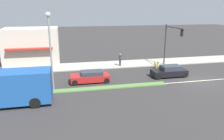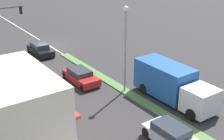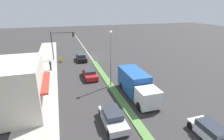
{
  "view_description": "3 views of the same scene",
  "coord_description": "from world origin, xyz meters",
  "px_view_note": "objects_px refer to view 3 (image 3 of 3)",
  "views": [
    {
      "loc": [
        -20.38,
        14.23,
        7.74
      ],
      "look_at": [
        1.63,
        9.42,
        1.39
      ],
      "focal_mm": 35.0,
      "sensor_mm": 36.0,
      "label": 1
    },
    {
      "loc": [
        15.01,
        34.95,
        12.21
      ],
      "look_at": [
        0.25,
        13.97,
        1.53
      ],
      "focal_mm": 50.0,
      "sensor_mm": 36.0,
      "label": 2
    },
    {
      "loc": [
        6.26,
        36.41,
        10.37
      ],
      "look_at": [
        -1.12,
        12.46,
        1.12
      ],
      "focal_mm": 28.0,
      "sensor_mm": 36.0,
      "label": 3
    }
  ],
  "objects_px": {
    "sedan_silver": "(113,118)",
    "van_white": "(213,133)",
    "pedestrian": "(50,65)",
    "suv_black": "(81,57)",
    "street_lamp": "(111,52)",
    "warning_aframe_sign": "(61,60)",
    "traffic_signal_main": "(59,41)",
    "delivery_truck": "(136,84)",
    "hatchback_red": "(90,74)"
  },
  "relations": [
    {
      "from": "pedestrian",
      "to": "hatchback_red",
      "type": "bearing_deg",
      "value": 140.14
    },
    {
      "from": "suv_black",
      "to": "sedan_silver",
      "type": "bearing_deg",
      "value": 90.0
    },
    {
      "from": "warning_aframe_sign",
      "to": "hatchback_red",
      "type": "xyz_separation_m",
      "value": [
        -3.93,
        9.39,
        0.18
      ]
    },
    {
      "from": "hatchback_red",
      "to": "delivery_truck",
      "type": "bearing_deg",
      "value": 121.21
    },
    {
      "from": "traffic_signal_main",
      "to": "hatchback_red",
      "type": "bearing_deg",
      "value": 109.35
    },
    {
      "from": "traffic_signal_main",
      "to": "sedan_silver",
      "type": "height_order",
      "value": "traffic_signal_main"
    },
    {
      "from": "pedestrian",
      "to": "warning_aframe_sign",
      "type": "distance_m",
      "value": 4.96
    },
    {
      "from": "delivery_truck",
      "to": "suv_black",
      "type": "relative_size",
      "value": 1.83
    },
    {
      "from": "warning_aframe_sign",
      "to": "van_white",
      "type": "relative_size",
      "value": 0.2
    },
    {
      "from": "warning_aframe_sign",
      "to": "sedan_silver",
      "type": "distance_m",
      "value": 21.48
    },
    {
      "from": "pedestrian",
      "to": "sedan_silver",
      "type": "relative_size",
      "value": 0.41
    },
    {
      "from": "pedestrian",
      "to": "suv_black",
      "type": "relative_size",
      "value": 0.41
    },
    {
      "from": "traffic_signal_main",
      "to": "warning_aframe_sign",
      "type": "height_order",
      "value": "traffic_signal_main"
    },
    {
      "from": "warning_aframe_sign",
      "to": "hatchback_red",
      "type": "relative_size",
      "value": 0.2
    },
    {
      "from": "pedestrian",
      "to": "delivery_truck",
      "type": "xyz_separation_m",
      "value": [
        -10.17,
        12.08,
        0.46
      ]
    },
    {
      "from": "van_white",
      "to": "sedan_silver",
      "type": "bearing_deg",
      "value": -31.21
    },
    {
      "from": "traffic_signal_main",
      "to": "warning_aframe_sign",
      "type": "relative_size",
      "value": 6.69
    },
    {
      "from": "traffic_signal_main",
      "to": "suv_black",
      "type": "distance_m",
      "value": 5.43
    },
    {
      "from": "traffic_signal_main",
      "to": "pedestrian",
      "type": "bearing_deg",
      "value": 73.77
    },
    {
      "from": "traffic_signal_main",
      "to": "street_lamp",
      "type": "distance_m",
      "value": 16.2
    },
    {
      "from": "traffic_signal_main",
      "to": "suv_black",
      "type": "bearing_deg",
      "value": 154.67
    },
    {
      "from": "pedestrian",
      "to": "delivery_truck",
      "type": "bearing_deg",
      "value": 130.1
    },
    {
      "from": "hatchback_red",
      "to": "van_white",
      "type": "distance_m",
      "value": 17.64
    },
    {
      "from": "warning_aframe_sign",
      "to": "delivery_truck",
      "type": "distance_m",
      "value": 18.64
    },
    {
      "from": "hatchback_red",
      "to": "warning_aframe_sign",
      "type": "bearing_deg",
      "value": -67.3
    },
    {
      "from": "delivery_truck",
      "to": "sedan_silver",
      "type": "distance_m",
      "value": 6.33
    },
    {
      "from": "warning_aframe_sign",
      "to": "van_white",
      "type": "distance_m",
      "value": 27.81
    },
    {
      "from": "suv_black",
      "to": "warning_aframe_sign",
      "type": "bearing_deg",
      "value": -0.99
    },
    {
      "from": "suv_black",
      "to": "van_white",
      "type": "bearing_deg",
      "value": 105.82
    },
    {
      "from": "sedan_silver",
      "to": "suv_black",
      "type": "bearing_deg",
      "value": -90.0
    },
    {
      "from": "pedestrian",
      "to": "warning_aframe_sign",
      "type": "relative_size",
      "value": 2.02
    },
    {
      "from": "street_lamp",
      "to": "suv_black",
      "type": "relative_size",
      "value": 1.8
    },
    {
      "from": "pedestrian",
      "to": "delivery_truck",
      "type": "distance_m",
      "value": 15.8
    },
    {
      "from": "pedestrian",
      "to": "delivery_truck",
      "type": "height_order",
      "value": "delivery_truck"
    },
    {
      "from": "warning_aframe_sign",
      "to": "sedan_silver",
      "type": "relative_size",
      "value": 0.2
    },
    {
      "from": "sedan_silver",
      "to": "pedestrian",
      "type": "bearing_deg",
      "value": -70.77
    },
    {
      "from": "pedestrian",
      "to": "suv_black",
      "type": "xyz_separation_m",
      "value": [
        -5.77,
        -4.5,
        -0.37
      ]
    },
    {
      "from": "sedan_silver",
      "to": "van_white",
      "type": "bearing_deg",
      "value": 148.79
    },
    {
      "from": "van_white",
      "to": "sedan_silver",
      "type": "height_order",
      "value": "sedan_silver"
    },
    {
      "from": "delivery_truck",
      "to": "sedan_silver",
      "type": "height_order",
      "value": "delivery_truck"
    },
    {
      "from": "hatchback_red",
      "to": "van_white",
      "type": "xyz_separation_m",
      "value": [
        -7.2,
        16.1,
        0.02
      ]
    },
    {
      "from": "street_lamp",
      "to": "pedestrian",
      "type": "height_order",
      "value": "street_lamp"
    },
    {
      "from": "pedestrian",
      "to": "traffic_signal_main",
      "type": "bearing_deg",
      "value": -106.23
    },
    {
      "from": "warning_aframe_sign",
      "to": "hatchback_red",
      "type": "height_order",
      "value": "hatchback_red"
    },
    {
      "from": "street_lamp",
      "to": "pedestrian",
      "type": "bearing_deg",
      "value": -47.24
    },
    {
      "from": "suv_black",
      "to": "street_lamp",
      "type": "bearing_deg",
      "value": 99.52
    },
    {
      "from": "street_lamp",
      "to": "hatchback_red",
      "type": "distance_m",
      "value": 6.06
    },
    {
      "from": "delivery_truck",
      "to": "van_white",
      "type": "xyz_separation_m",
      "value": [
        -2.8,
        8.84,
        -0.84
      ]
    },
    {
      "from": "hatchback_red",
      "to": "traffic_signal_main",
      "type": "bearing_deg",
      "value": -70.65
    },
    {
      "from": "street_lamp",
      "to": "warning_aframe_sign",
      "type": "relative_size",
      "value": 8.8
    }
  ]
}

